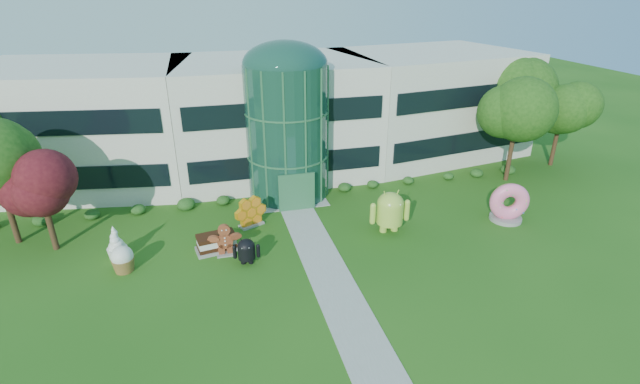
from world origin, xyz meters
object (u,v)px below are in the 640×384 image
object	(u,v)px
android_green	(390,209)
gingerbread	(225,239)
android_black	(246,250)
donut	(508,201)

from	to	relation	value
android_green	gingerbread	xyz separation A→B (m)	(-10.63, -0.19, -0.58)
gingerbread	android_black	bearing A→B (deg)	-49.26
android_green	donut	distance (m)	8.43
android_black	gingerbread	distance (m)	1.74
gingerbread	android_green	bearing A→B (deg)	1.67
android_black	gingerbread	size ratio (longest dim) A/B	0.84
android_black	android_green	bearing A→B (deg)	18.09
android_green	gingerbread	bearing A→B (deg)	-176.65
android_green	android_black	size ratio (longest dim) A/B	1.73
android_green	donut	xyz separation A→B (m)	(8.41, -0.61, -0.20)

